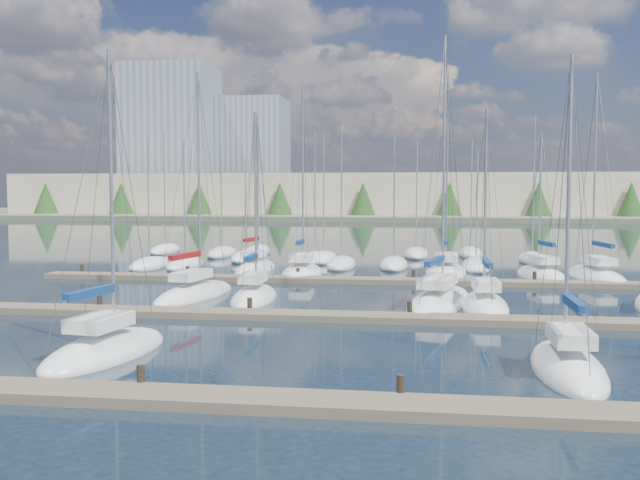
# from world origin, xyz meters

# --- Properties ---
(ground) EXTENTS (400.00, 400.00, 0.00)m
(ground) POSITION_xyz_m (0.00, 60.00, 0.00)
(ground) COLOR #192632
(ground) RESTS_ON ground
(dock_near) EXTENTS (44.00, 1.93, 1.10)m
(dock_near) POSITION_xyz_m (0.00, 2.01, 0.15)
(dock_near) COLOR #6B5E4C
(dock_near) RESTS_ON ground
(dock_mid) EXTENTS (44.00, 1.93, 1.10)m
(dock_mid) POSITION_xyz_m (0.00, 16.01, 0.15)
(dock_mid) COLOR #6B5E4C
(dock_mid) RESTS_ON ground
(dock_far) EXTENTS (44.00, 1.93, 1.10)m
(dock_far) POSITION_xyz_m (0.00, 30.01, 0.15)
(dock_far) COLOR #6B5E4C
(dock_far) RESTS_ON ground
(sailboat_l) EXTENTS (2.46, 7.30, 11.28)m
(sailboat_l) POSITION_xyz_m (7.87, 20.17, 0.18)
(sailboat_l) COLOR white
(sailboat_l) RESTS_ON ground
(sailboat_p) EXTENTS (3.30, 9.12, 15.10)m
(sailboat_p) POSITION_xyz_m (6.32, 35.78, 0.18)
(sailboat_p) COLOR white
(sailboat_p) RESTS_ON ground
(sailboat_n) EXTENTS (2.95, 7.14, 12.76)m
(sailboat_n) POSITION_xyz_m (-8.18, 35.68, 0.20)
(sailboat_n) COLOR white
(sailboat_n) RESTS_ON ground
(sailboat_k) EXTENTS (4.97, 10.71, 15.40)m
(sailboat_k) POSITION_xyz_m (5.52, 21.28, 0.18)
(sailboat_k) COLOR white
(sailboat_k) RESTS_ON ground
(sailboat_i) EXTENTS (3.84, 8.78, 13.88)m
(sailboat_i) POSITION_xyz_m (-8.58, 22.06, 0.19)
(sailboat_i) COLOR white
(sailboat_i) RESTS_ON ground
(sailboat_r) EXTENTS (3.80, 9.73, 15.29)m
(sailboat_r) POSITION_xyz_m (16.74, 34.50, 0.19)
(sailboat_r) COLOR white
(sailboat_r) RESTS_ON ground
(sailboat_q) EXTENTS (3.90, 7.84, 11.06)m
(sailboat_q) POSITION_xyz_m (13.03, 34.58, 0.17)
(sailboat_q) COLOR white
(sailboat_q) RESTS_ON ground
(sailboat_e) EXTENTS (2.35, 7.14, 11.61)m
(sailboat_e) POSITION_xyz_m (9.57, 7.26, 0.19)
(sailboat_e) COLOR white
(sailboat_e) RESTS_ON ground
(sailboat_c) EXTENTS (3.76, 7.56, 12.26)m
(sailboat_c) POSITION_xyz_m (-7.23, 7.34, 0.18)
(sailboat_c) COLOR white
(sailboat_c) RESTS_ON ground
(sailboat_j) EXTENTS (2.50, 6.66, 11.43)m
(sailboat_j) POSITION_xyz_m (-4.82, 21.28, 0.19)
(sailboat_j) COLOR white
(sailboat_j) RESTS_ON ground
(sailboat_o) EXTENTS (3.25, 8.03, 14.75)m
(sailboat_o) POSITION_xyz_m (-4.20, 33.72, 0.19)
(sailboat_o) COLOR white
(sailboat_o) RESTS_ON ground
(distant_boats) EXTENTS (36.93, 20.75, 13.30)m
(distant_boats) POSITION_xyz_m (-4.34, 43.76, 0.29)
(distant_boats) COLOR #9EA0A5
(distant_boats) RESTS_ON ground
(shoreline) EXTENTS (400.00, 60.00, 38.00)m
(shoreline) POSITION_xyz_m (-13.29, 149.77, 7.44)
(shoreline) COLOR #666B51
(shoreline) RESTS_ON ground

